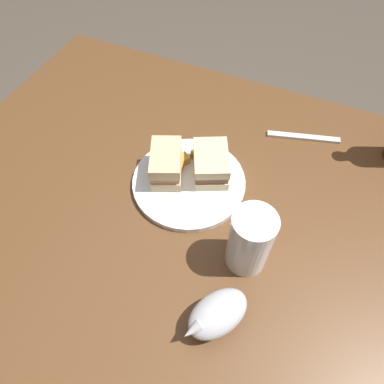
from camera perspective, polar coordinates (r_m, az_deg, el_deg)
The scene contains 12 objects.
ground_plane at distance 1.43m, azimuth 0.30°, elevation -19.46°, with size 6.00×6.00×0.00m, color #4C4238.
dining_table at distance 1.08m, azimuth 0.38°, elevation -14.20°, with size 1.27×0.98×0.74m, color brown.
plate at distance 0.79m, azimuth -0.51°, elevation 1.66°, with size 0.26×0.26×0.01m, color white.
sandwich_half_left at distance 0.78m, azimuth 3.08°, elevation 4.61°, with size 0.11×0.13×0.06m.
sandwich_half_right at distance 0.77m, azimuth -4.22°, elevation 4.60°, with size 0.10×0.12×0.07m.
potato_wedge_front at distance 0.83m, azimuth 1.05°, elevation 6.16°, with size 0.04×0.02×0.02m, color #AD702D.
potato_wedge_middle at distance 0.82m, azimuth 1.87°, elevation 6.16°, with size 0.04×0.02×0.02m, color #B77F33.
potato_wedge_back at distance 0.80m, azimuth -2.28°, elevation 3.85°, with size 0.05×0.02×0.02m, color #B77F33.
potato_wedge_left_edge at distance 0.81m, azimuth -2.09°, elevation 5.06°, with size 0.04×0.02×0.02m, color gold.
pint_glass at distance 0.65m, azimuth 9.33°, elevation -8.20°, with size 0.08×0.08×0.15m.
gravy_boat at distance 0.63m, azimuth 4.11°, elevation -19.23°, with size 0.12×0.13×0.06m.
fork at distance 0.93m, azimuth 17.71°, elevation 8.54°, with size 0.18×0.02×0.01m, color silver.
Camera 1 is at (0.15, -0.36, 1.38)m, focal length 32.71 mm.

